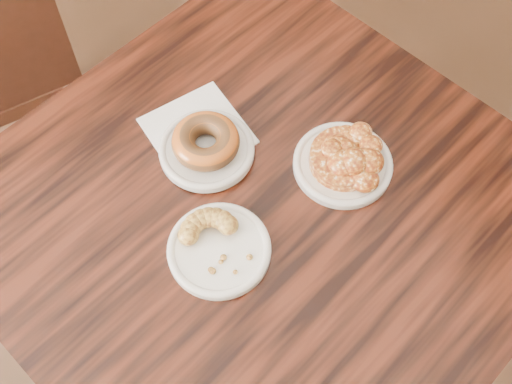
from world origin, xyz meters
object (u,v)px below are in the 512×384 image
glazed_donut (206,141)px  apple_fritter (344,156)px  cafe_table (261,293)px  cruller_fragment (218,244)px

glazed_donut → apple_fritter: (0.18, -0.12, -0.00)m
cafe_table → glazed_donut: (-0.04, 0.13, 0.41)m
apple_fritter → cruller_fragment: (-0.24, -0.05, -0.00)m
cafe_table → glazed_donut: glazed_donut is taller
apple_fritter → glazed_donut: bearing=147.0°
apple_fritter → cruller_fragment: size_ratio=1.44×
cafe_table → apple_fritter: size_ratio=5.34×
glazed_donut → apple_fritter: size_ratio=0.71×
cafe_table → glazed_donut: bearing=86.9°
cruller_fragment → cafe_table: bearing=23.3°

